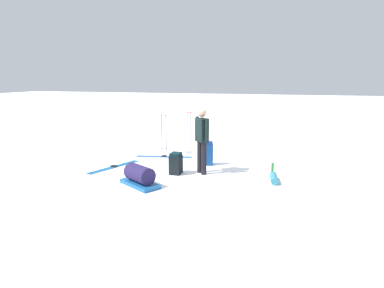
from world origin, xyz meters
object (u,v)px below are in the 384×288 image
(thermos_bottle, at_px, (272,168))
(ski_pair_far, at_px, (164,157))
(skier_standing, at_px, (202,138))
(ski_pair_near, at_px, (114,167))
(ski_poles_planted_near, at_px, (189,131))
(sleeping_mat_rolled, at_px, (274,178))
(backpack_large_dark, at_px, (207,153))
(backpack_bright, at_px, (176,164))
(gear_sled, at_px, (140,176))
(ski_poles_planted_far, at_px, (164,130))

(thermos_bottle, bearing_deg, ski_pair_far, -13.35)
(skier_standing, relative_size, ski_pair_near, 1.02)
(skier_standing, relative_size, ski_poles_planted_near, 1.23)
(ski_pair_near, bearing_deg, sleeping_mat_rolled, 178.48)
(ski_pair_far, distance_m, backpack_large_dark, 1.65)
(backpack_large_dark, bearing_deg, ski_poles_planted_near, -52.98)
(skier_standing, height_order, ski_poles_planted_near, skier_standing)
(ski_pair_near, height_order, ski_poles_planted_near, ski_poles_planted_near)
(skier_standing, xyz_separation_m, backpack_bright, (0.64, 0.22, -0.68))
(thermos_bottle, bearing_deg, gear_sled, 34.18)
(backpack_large_dark, xyz_separation_m, sleeping_mat_rolled, (-1.91, 1.09, -0.25))
(skier_standing, distance_m, backpack_large_dark, 1.07)
(ski_poles_planted_near, distance_m, thermos_bottle, 3.14)
(gear_sled, bearing_deg, thermos_bottle, -145.82)
(ski_pair_near, xyz_separation_m, gear_sled, (-1.38, 1.26, 0.21))
(backpack_bright, relative_size, ski_poles_planted_near, 0.41)
(ski_pair_far, relative_size, sleeping_mat_rolled, 3.20)
(ski_pair_near, xyz_separation_m, backpack_bright, (-1.87, 0.11, 0.26))
(skier_standing, xyz_separation_m, ski_poles_planted_far, (1.95, -2.37, -0.27))
(ski_pair_far, relative_size, thermos_bottle, 6.76)
(sleeping_mat_rolled, bearing_deg, skier_standing, -7.05)
(backpack_bright, height_order, ski_poles_planted_far, ski_poles_planted_far)
(ski_pair_near, bearing_deg, skier_standing, -177.42)
(backpack_large_dark, xyz_separation_m, gear_sled, (1.07, 2.24, -0.11))
(backpack_bright, distance_m, gear_sled, 1.25)
(backpack_large_dark, relative_size, sleeping_mat_rolled, 1.24)
(gear_sled, relative_size, sleeping_mat_rolled, 2.05)
(backpack_large_dark, bearing_deg, sleeping_mat_rolled, 150.16)
(skier_standing, xyz_separation_m, ski_poles_planted_near, (0.94, -2.04, -0.19))
(ski_poles_planted_near, bearing_deg, backpack_bright, 97.71)
(gear_sled, bearing_deg, sleeping_mat_rolled, -158.96)
(backpack_bright, bearing_deg, backpack_large_dark, -118.10)
(skier_standing, height_order, ski_pair_far, skier_standing)
(backpack_large_dark, bearing_deg, ski_pair_far, -19.14)
(ski_pair_far, xyz_separation_m, backpack_large_dark, (-1.53, 0.53, 0.32))
(skier_standing, relative_size, sleeping_mat_rolled, 3.09)
(backpack_large_dark, relative_size, ski_poles_planted_far, 0.55)
(gear_sled, bearing_deg, ski_poles_planted_far, -77.60)
(ski_pair_near, relative_size, ski_pair_far, 0.95)
(sleeping_mat_rolled, distance_m, thermos_bottle, 0.83)
(ski_pair_near, distance_m, ski_poles_planted_far, 2.63)
(thermos_bottle, bearing_deg, ski_pair_near, 9.43)
(sleeping_mat_rolled, bearing_deg, backpack_bright, -0.16)
(ski_pair_far, bearing_deg, sleeping_mat_rolled, 154.69)
(ski_pair_near, xyz_separation_m, ski_poles_planted_far, (-0.55, -2.48, 0.68))
(backpack_bright, bearing_deg, skier_standing, -160.82)
(ski_pair_far, xyz_separation_m, backpack_bright, (-0.95, 1.62, 0.26))
(backpack_bright, xyz_separation_m, thermos_bottle, (-2.41, -0.82, -0.14))
(ski_pair_near, relative_size, backpack_bright, 2.97)
(ski_pair_far, height_order, thermos_bottle, thermos_bottle)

